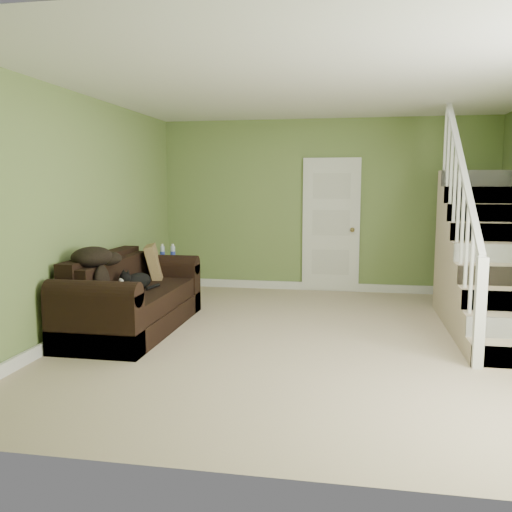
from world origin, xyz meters
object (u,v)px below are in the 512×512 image
at_px(sofa, 130,301).
at_px(side_table, 169,279).
at_px(cat, 137,281).
at_px(banana, 127,297).

relative_size(sofa, side_table, 2.71).
bearing_deg(cat, banana, -54.37).
xyz_separation_m(sofa, side_table, (-0.11, 1.63, -0.04)).
bearing_deg(sofa, side_table, 93.78).
distance_m(sofa, banana, 0.58).
height_order(side_table, cat, side_table).
relative_size(side_table, cat, 1.48).
distance_m(sofa, side_table, 1.63).
bearing_deg(banana, cat, 102.97).
height_order(sofa, banana, sofa).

